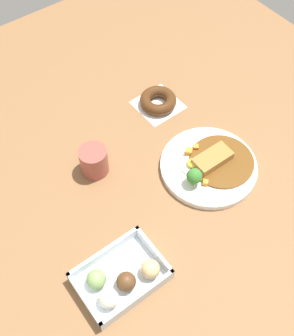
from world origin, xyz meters
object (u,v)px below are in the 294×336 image
(chocolate_ring_donut, at_px, (158,101))
(donut_box, at_px, (121,279))
(curry_plate, at_px, (209,166))
(coffee_mug, at_px, (94,161))

(chocolate_ring_donut, bearing_deg, donut_box, -136.27)
(chocolate_ring_donut, bearing_deg, curry_plate, -97.03)
(chocolate_ring_donut, distance_m, coffee_mug, 0.29)
(donut_box, xyz_separation_m, coffee_mug, (0.12, 0.29, 0.02))
(curry_plate, relative_size, coffee_mug, 3.22)
(curry_plate, bearing_deg, coffee_mug, 143.69)
(coffee_mug, bearing_deg, curry_plate, -36.31)
(curry_plate, height_order, chocolate_ring_donut, curry_plate)
(donut_box, relative_size, coffee_mug, 2.44)
(curry_plate, height_order, coffee_mug, coffee_mug)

